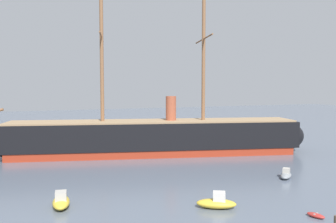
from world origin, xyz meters
name	(u,v)px	position (x,y,z in m)	size (l,w,h in m)	color
tall_ship	(154,137)	(5.42, 49.79, 3.64)	(69.16, 24.41, 33.95)	maroon
dinghy_foreground_right	(316,215)	(8.88, 10.26, 0.23)	(1.38, 2.13, 0.47)	#B22D28
motorboat_near_centre	(217,202)	(0.68, 16.87, 0.67)	(4.86, 3.93, 1.90)	gold
motorboat_mid_left	(61,201)	(-15.66, 24.20, 0.68)	(2.53, 4.82, 1.93)	gold
motorboat_mid_right	(286,175)	(17.24, 24.33, 0.53)	(3.70, 3.48, 1.51)	gray
motorboat_distant_centre	(127,144)	(3.34, 61.89, 0.58)	(4.23, 3.20, 1.64)	#1E284C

